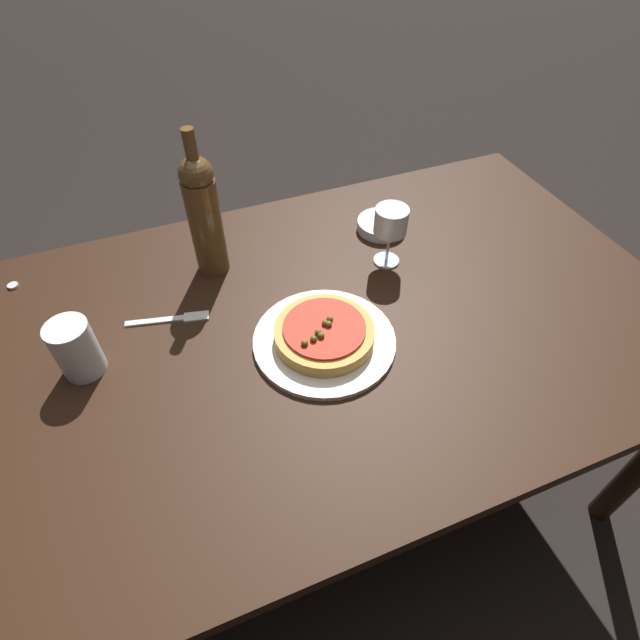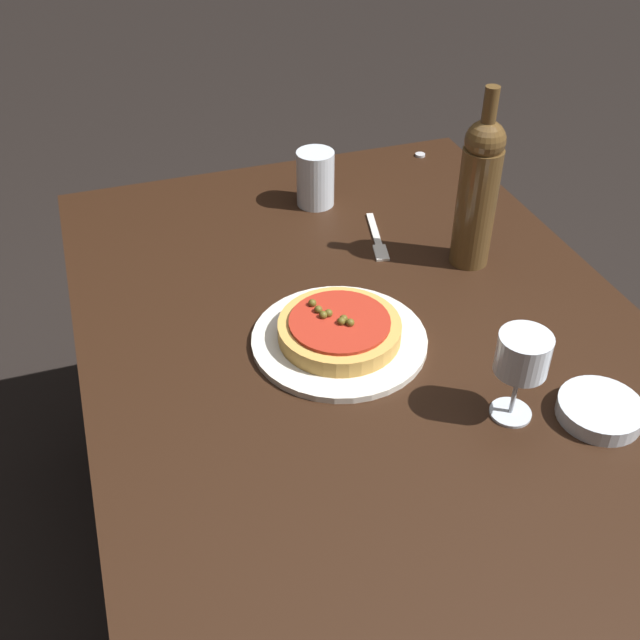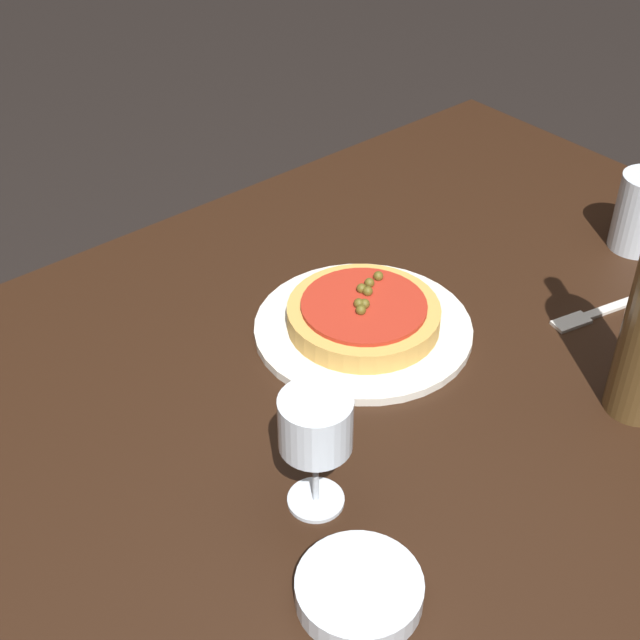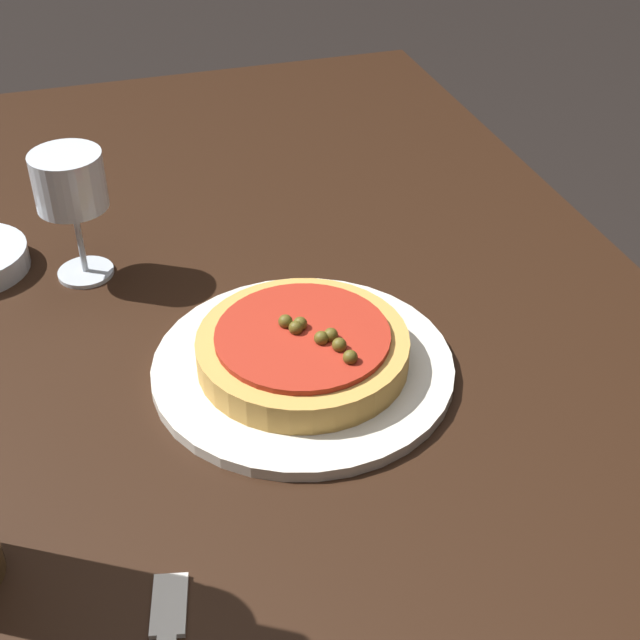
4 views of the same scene
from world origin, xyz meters
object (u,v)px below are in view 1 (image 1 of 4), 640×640
wine_glass (391,223)px  bottle_cap (13,286)px  wine_bottle (204,214)px  dining_table (342,338)px  side_bowl (381,225)px  fork (173,319)px  pizza (324,333)px  dinner_plate (324,341)px  water_cup (76,349)px

wine_glass → bottle_cap: bearing=164.4°
bottle_cap → wine_bottle: bearing=-12.9°
dining_table → side_bowl: bearing=49.2°
fork → side_bowl: bearing=25.7°
wine_glass → wine_bottle: size_ratio=0.43×
pizza → dinner_plate: bearing=39.4°
fork → dining_table: bearing=-6.6°
wine_glass → side_bowl: (0.05, 0.12, -0.10)m
water_cup → fork: bearing=20.9°
pizza → wine_glass: size_ratio=1.38×
wine_glass → water_cup: bearing=-173.7°
fork → bottle_cap: 0.41m
wine_bottle → water_cup: wine_bottle is taller
wine_glass → fork: 0.53m
wine_glass → fork: bearing=-179.2°
wine_bottle → bottle_cap: size_ratio=14.47×
dinner_plate → side_bowl: 0.42m
dinner_plate → water_cup: bearing=166.6°
pizza → water_cup: bearing=166.6°
dinner_plate → wine_bottle: (-0.16, 0.32, 0.15)m
dining_table → wine_glass: 0.29m
dining_table → water_cup: water_cup is taller
pizza → wine_glass: wine_glass is taller
dining_table → wine_bottle: (-0.22, 0.27, 0.23)m
wine_bottle → pizza: bearing=-64.2°
dinner_plate → dining_table: bearing=40.2°
wine_glass → water_cup: 0.71m
dining_table → wine_bottle: wine_bottle is taller
side_bowl → bottle_cap: (-0.90, 0.11, -0.01)m
side_bowl → wine_bottle: bearing=178.5°
side_bowl → fork: size_ratio=0.71×
wine_glass → fork: size_ratio=0.84×
pizza → side_bowl: pizza is taller
dinner_plate → pizza: pizza is taller
wine_glass → bottle_cap: size_ratio=6.26×
wine_bottle → side_bowl: bearing=-1.5°
wine_bottle → dining_table: bearing=-49.7°
dinner_plate → pizza: bearing=-140.6°
water_cup → side_bowl: size_ratio=0.96×
dining_table → bottle_cap: 0.77m
bottle_cap → dinner_plate: bearing=-35.0°
wine_bottle → side_bowl: (0.44, -0.01, -0.14)m
bottle_cap → water_cup: bearing=-65.8°
water_cup → bottle_cap: size_ratio=5.05×
dining_table → wine_bottle: size_ratio=4.32×
dining_table → dinner_plate: 0.12m
pizza → bottle_cap: pizza is taller
dining_table → water_cup: (-0.53, 0.05, 0.14)m
dinner_plate → side_bowl: (0.29, 0.31, 0.01)m
bottle_cap → pizza: bearing=-35.1°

